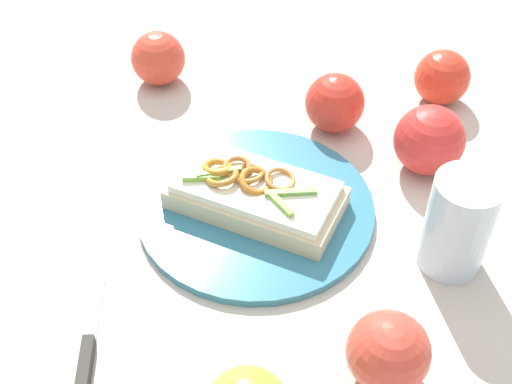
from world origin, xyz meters
TOP-DOWN VIEW (x-y plane):
  - ground_plane at (0.00, 0.00)m, footprint 2.00×2.00m
  - plate at (0.00, 0.00)m, footprint 0.26×0.26m
  - sandwich at (-0.00, -0.00)m, footprint 0.18×0.21m
  - apple_0 at (0.22, 0.08)m, footprint 0.08×0.08m
  - apple_2 at (-0.17, 0.27)m, footprint 0.09×0.09m
  - apple_3 at (-0.26, -0.09)m, footprint 0.08×0.08m
  - apple_4 at (-0.13, 0.12)m, footprint 0.10×0.10m
  - apple_5 at (-0.05, 0.21)m, footprint 0.10×0.10m
  - drinking_glass at (0.10, 0.19)m, footprint 0.07×0.07m
  - knife at (0.16, -0.18)m, footprint 0.13×0.02m

SIDE VIEW (x-z plane):
  - ground_plane at x=0.00m, z-range 0.00..0.00m
  - plate at x=0.00m, z-range 0.00..0.01m
  - knife at x=0.16m, z-range 0.00..0.01m
  - sandwich at x=0.00m, z-range 0.00..0.05m
  - apple_2 at x=-0.17m, z-range 0.00..0.07m
  - apple_3 at x=-0.26m, z-range 0.00..0.07m
  - apple_4 at x=-0.13m, z-range 0.00..0.07m
  - apple_0 at x=0.22m, z-range 0.00..0.07m
  - apple_5 at x=-0.05m, z-range 0.00..0.08m
  - drinking_glass at x=0.10m, z-range 0.00..0.11m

